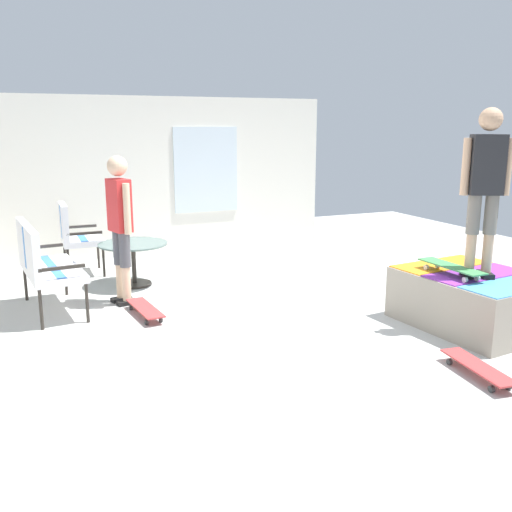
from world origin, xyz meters
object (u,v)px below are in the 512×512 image
at_px(person_skater, 485,181).
at_px(skateboard_spare, 478,367).
at_px(skateboard_on_ramp, 451,267).
at_px(patio_table, 133,255).
at_px(person_watching, 120,218).
at_px(skateboard_by_bench, 145,309).
at_px(patio_chair_near_house, 74,232).
at_px(patio_bench, 41,260).
at_px(skate_ramp, 476,299).

xyz_separation_m(person_skater, skateboard_spare, (-0.89, 0.80, -1.46)).
bearing_deg(skateboard_spare, person_skater, -42.01).
xyz_separation_m(skateboard_spare, skateboard_on_ramp, (1.05, -0.61, 0.57)).
bearing_deg(person_skater, skateboard_spare, 137.99).
bearing_deg(patio_table, person_watching, 159.07).
bearing_deg(patio_table, skateboard_by_bench, 173.08).
bearing_deg(skateboard_by_bench, person_watching, 11.63).
xyz_separation_m(patio_chair_near_house, patio_table, (-0.87, -0.64, -0.21)).
relative_size(patio_bench, patio_table, 1.44).
bearing_deg(skateboard_on_ramp, skateboard_spare, 150.01).
bearing_deg(person_watching, skateboard_by_bench, -168.37).
bearing_deg(patio_bench, patio_table, -58.32).
xyz_separation_m(skateboard_by_bench, skateboard_spare, (-2.69, -2.22, 0.00)).
bearing_deg(patio_table, skateboard_spare, -152.76).
xyz_separation_m(person_skater, skateboard_on_ramp, (0.16, 0.20, -0.89)).
xyz_separation_m(skate_ramp, skateboard_spare, (-1.00, 0.93, -0.20)).
height_order(skate_ramp, skateboard_on_ramp, skateboard_on_ramp).
height_order(skateboard_by_bench, skateboard_spare, same).
bearing_deg(skateboard_on_ramp, patio_chair_near_house, 40.94).
bearing_deg(person_skater, patio_bench, 59.42).
height_order(person_watching, skateboard_by_bench, person_watching).
height_order(patio_bench, patio_chair_near_house, same).
height_order(patio_chair_near_house, person_skater, person_skater).
xyz_separation_m(person_watching, person_skater, (-2.38, -3.14, 0.52)).
bearing_deg(person_watching, person_skater, -127.10).
xyz_separation_m(skate_ramp, patio_table, (3.00, 2.99, 0.12)).
xyz_separation_m(skate_ramp, patio_bench, (2.28, 4.16, 0.33)).
bearing_deg(patio_bench, person_skater, -120.58).
bearing_deg(patio_bench, patio_chair_near_house, -18.29).
relative_size(person_watching, skateboard_spare, 2.13).
relative_size(skateboard_by_bench, skateboard_spare, 1.00).
bearing_deg(patio_chair_near_house, patio_bench, 161.71).
xyz_separation_m(patio_bench, skateboard_by_bench, (-0.59, -1.01, -0.53)).
relative_size(skate_ramp, patio_bench, 1.58).
height_order(patio_table, person_watching, person_watching).
height_order(person_skater, skateboard_by_bench, person_skater).
height_order(person_watching, skateboard_on_ramp, person_watching).
bearing_deg(skateboard_spare, skateboard_on_ramp, -29.99).
distance_m(skateboard_by_bench, skateboard_spare, 3.49).
distance_m(skate_ramp, skateboard_spare, 1.38).
relative_size(person_watching, skateboard_on_ramp, 2.17).
relative_size(patio_bench, person_skater, 0.77).
bearing_deg(person_skater, person_watching, 52.90).
bearing_deg(patio_chair_near_house, skateboard_spare, -150.97).
bearing_deg(skateboard_by_bench, skate_ramp, -118.18).
bearing_deg(patio_bench, skateboard_spare, -135.42).
bearing_deg(patio_chair_near_house, person_watching, -167.15).
distance_m(patio_bench, skateboard_on_ramp, 4.44).
xyz_separation_m(skate_ramp, skateboard_on_ramp, (0.05, 0.32, 0.37)).
bearing_deg(patio_table, skate_ramp, -135.08).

